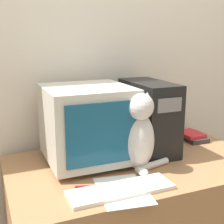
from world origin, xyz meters
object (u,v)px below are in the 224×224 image
at_px(cat, 139,135).
at_px(book_stack, 192,136).
at_px(crt_monitor, 88,124).
at_px(keyboard, 121,190).
at_px(computer_tower, 149,117).
at_px(pen, 90,186).

xyz_separation_m(cat, book_stack, (0.54, 0.28, -0.16)).
height_order(crt_monitor, keyboard, crt_monitor).
height_order(computer_tower, cat, computer_tower).
height_order(keyboard, pen, keyboard).
height_order(computer_tower, pen, computer_tower).
relative_size(keyboard, book_stack, 2.31).
distance_m(computer_tower, keyboard, 0.58).
bearing_deg(pen, cat, 16.97).
bearing_deg(cat, book_stack, 37.87).
bearing_deg(pen, keyboard, -40.83).
xyz_separation_m(crt_monitor, pen, (-0.09, -0.29, -0.21)).
distance_m(crt_monitor, pen, 0.36).
xyz_separation_m(keyboard, cat, (0.18, 0.19, 0.17)).
bearing_deg(crt_monitor, book_stack, 6.24).
distance_m(crt_monitor, cat, 0.28).
relative_size(book_stack, pen, 1.57).
distance_m(computer_tower, book_stack, 0.41).
bearing_deg(computer_tower, keyboard, -131.41).
bearing_deg(computer_tower, book_stack, 8.86).
height_order(book_stack, pen, book_stack).
bearing_deg(computer_tower, pen, -146.52).
distance_m(computer_tower, cat, 0.29).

